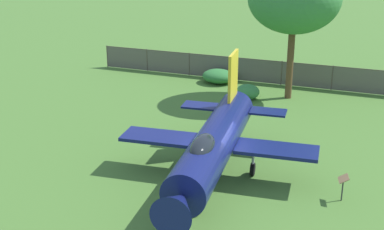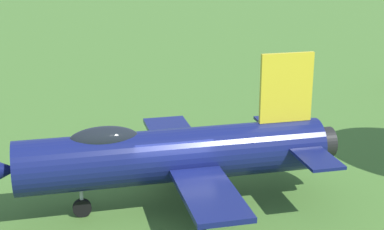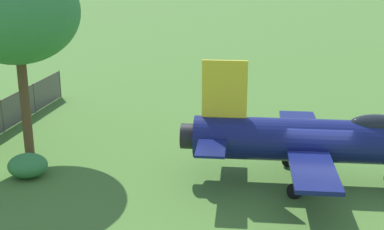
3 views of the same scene
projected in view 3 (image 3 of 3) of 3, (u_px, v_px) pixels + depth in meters
ground_plane at (316, 182)px, 21.79m from camera, size 200.00×200.00×0.00m
display_jet at (329, 140)px, 21.19m from camera, size 12.04×9.05×5.03m
shade_tree at (16, 13)px, 22.96m from camera, size 5.46×5.86×8.83m
shrub_near_fence at (28, 165)px, 22.25m from camera, size 1.68×1.55×0.98m
info_plaque at (310, 121)px, 26.77m from camera, size 0.68×0.53×1.14m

